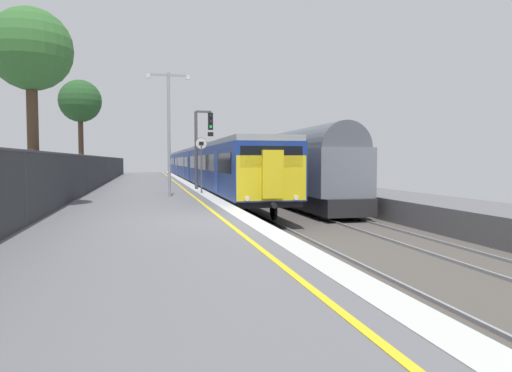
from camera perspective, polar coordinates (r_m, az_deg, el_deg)
name	(u,v)px	position (r m, az deg, el deg)	size (l,w,h in m)	color
ground	(326,239)	(13.92, 8.50, -6.37)	(17.40, 110.00, 1.21)	slate
commuter_train_at_platform	(195,165)	(46.20, -7.46, 2.60)	(2.83, 58.78, 3.81)	navy
freight_train_adjacent_track	(230,163)	(49.86, -3.23, 2.79)	(2.60, 61.46, 4.37)	#232326
signal_gantry	(201,140)	(27.59, -6.72, 5.59)	(1.10, 0.24, 4.58)	#47474C
speed_limit_sign	(201,158)	(23.95, -6.68, 3.40)	(0.59, 0.08, 2.83)	#59595B
platform_lamp_mid	(169,124)	(22.14, -10.58, 7.43)	(2.00, 0.20, 5.70)	#93999E
platform_back_fence	(24,187)	(13.13, -26.38, -0.08)	(0.07, 99.00, 1.96)	#282B2D
background_tree_left	(80,103)	(40.13, -20.63, 9.46)	(3.33, 3.33, 8.06)	#473323
background_tree_centre	(32,53)	(18.47, -25.59, 14.42)	(2.83, 2.83, 6.94)	#473323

